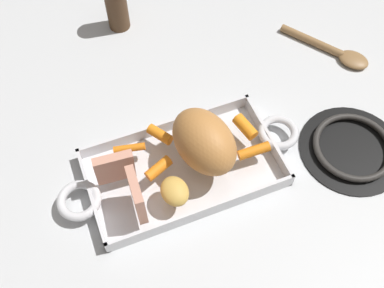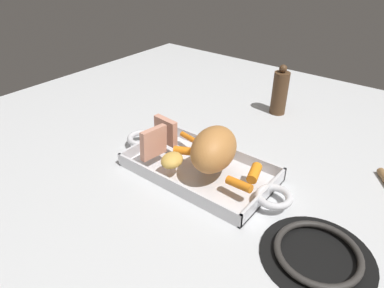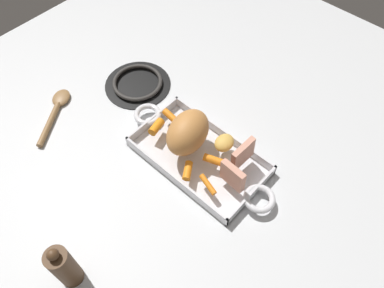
{
  "view_description": "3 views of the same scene",
  "coord_description": "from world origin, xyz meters",
  "px_view_note": "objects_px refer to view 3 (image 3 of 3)",
  "views": [
    {
      "loc": [
        0.14,
        0.39,
        0.75
      ],
      "look_at": [
        -0.02,
        -0.01,
        0.07
      ],
      "focal_mm": 42.09,
      "sensor_mm": 36.0,
      "label": 1
    },
    {
      "loc": [
        -0.4,
        0.54,
        0.49
      ],
      "look_at": [
        0.03,
        -0.0,
        0.07
      ],
      "focal_mm": 31.77,
      "sensor_mm": 36.0,
      "label": 2
    },
    {
      "loc": [
        0.35,
        -0.41,
        0.85
      ],
      "look_at": [
        -0.02,
        -0.01,
        0.06
      ],
      "focal_mm": 34.97,
      "sensor_mm": 36.0,
      "label": 3
    }
  ],
  "objects_px": {
    "baby_carrot_southeast": "(214,159)",
    "stove_burner_rear": "(138,83)",
    "roast_slice_thick": "(233,176)",
    "roasting_dish": "(199,156)",
    "serving_spoon": "(56,109)",
    "baby_carrot_long": "(188,171)",
    "baby_carrot_short": "(156,127)",
    "baby_carrot_center_left": "(208,184)",
    "roast_slice_thin": "(243,154)",
    "pork_roast": "(187,133)",
    "pepper_mill": "(64,267)",
    "baby_carrot_northwest": "(172,117)",
    "potato_golden_large": "(224,143)"
  },
  "relations": [
    {
      "from": "roast_slice_thin",
      "to": "pepper_mill",
      "type": "relative_size",
      "value": 0.46
    },
    {
      "from": "roast_slice_thin",
      "to": "serving_spoon",
      "type": "distance_m",
      "value": 0.57
    },
    {
      "from": "baby_carrot_northwest",
      "to": "baby_carrot_southeast",
      "type": "relative_size",
      "value": 1.17
    },
    {
      "from": "roast_slice_thin",
      "to": "pepper_mill",
      "type": "xyz_separation_m",
      "value": [
        -0.1,
        -0.47,
        0.0
      ]
    },
    {
      "from": "roast_slice_thick",
      "to": "potato_golden_large",
      "type": "relative_size",
      "value": 1.17
    },
    {
      "from": "baby_carrot_short",
      "to": "baby_carrot_long",
      "type": "xyz_separation_m",
      "value": [
        0.16,
        -0.04,
        -0.0
      ]
    },
    {
      "from": "baby_carrot_center_left",
      "to": "potato_golden_large",
      "type": "bearing_deg",
      "value": 111.28
    },
    {
      "from": "baby_carrot_center_left",
      "to": "pepper_mill",
      "type": "distance_m",
      "value": 0.37
    },
    {
      "from": "baby_carrot_southeast",
      "to": "serving_spoon",
      "type": "height_order",
      "value": "baby_carrot_southeast"
    },
    {
      "from": "pork_roast",
      "to": "baby_carrot_southeast",
      "type": "relative_size",
      "value": 2.76
    },
    {
      "from": "baby_carrot_long",
      "to": "roasting_dish",
      "type": "bearing_deg",
      "value": 107.27
    },
    {
      "from": "baby_carrot_southeast",
      "to": "stove_burner_rear",
      "type": "bearing_deg",
      "value": 169.19
    },
    {
      "from": "pepper_mill",
      "to": "baby_carrot_northwest",
      "type": "bearing_deg",
      "value": 105.85
    },
    {
      "from": "roasting_dish",
      "to": "baby_carrot_northwest",
      "type": "relative_size",
      "value": 7.88
    },
    {
      "from": "serving_spoon",
      "to": "baby_carrot_long",
      "type": "bearing_deg",
      "value": -112.8
    },
    {
      "from": "roasting_dish",
      "to": "roast_slice_thin",
      "type": "relative_size",
      "value": 6.4
    },
    {
      "from": "roasting_dish",
      "to": "stove_burner_rear",
      "type": "distance_m",
      "value": 0.33
    },
    {
      "from": "stove_burner_rear",
      "to": "pepper_mill",
      "type": "relative_size",
      "value": 1.26
    },
    {
      "from": "baby_carrot_short",
      "to": "potato_golden_large",
      "type": "relative_size",
      "value": 0.86
    },
    {
      "from": "roast_slice_thick",
      "to": "stove_burner_rear",
      "type": "bearing_deg",
      "value": 168.43
    },
    {
      "from": "pork_roast",
      "to": "roast_slice_thick",
      "type": "xyz_separation_m",
      "value": [
        0.16,
        -0.01,
        -0.01
      ]
    },
    {
      "from": "roast_slice_thin",
      "to": "stove_burner_rear",
      "type": "xyz_separation_m",
      "value": [
        -0.42,
        0.03,
        -0.06
      ]
    },
    {
      "from": "roast_slice_thick",
      "to": "pepper_mill",
      "type": "distance_m",
      "value": 0.42
    },
    {
      "from": "roasting_dish",
      "to": "pork_roast",
      "type": "xyz_separation_m",
      "value": [
        -0.04,
        -0.0,
        0.07
      ]
    },
    {
      "from": "baby_carrot_southeast",
      "to": "baby_carrot_short",
      "type": "height_order",
      "value": "baby_carrot_short"
    },
    {
      "from": "baby_carrot_short",
      "to": "baby_carrot_center_left",
      "type": "relative_size",
      "value": 0.86
    },
    {
      "from": "roasting_dish",
      "to": "serving_spoon",
      "type": "distance_m",
      "value": 0.45
    },
    {
      "from": "roasting_dish",
      "to": "baby_carrot_short",
      "type": "height_order",
      "value": "baby_carrot_short"
    },
    {
      "from": "baby_carrot_center_left",
      "to": "baby_carrot_long",
      "type": "xyz_separation_m",
      "value": [
        -0.06,
        -0.01,
        0.0
      ]
    },
    {
      "from": "pepper_mill",
      "to": "baby_carrot_southeast",
      "type": "bearing_deg",
      "value": 83.66
    },
    {
      "from": "roast_slice_thick",
      "to": "baby_carrot_short",
      "type": "bearing_deg",
      "value": -178.23
    },
    {
      "from": "baby_carrot_northwest",
      "to": "baby_carrot_short",
      "type": "distance_m",
      "value": 0.05
    },
    {
      "from": "potato_golden_large",
      "to": "pepper_mill",
      "type": "height_order",
      "value": "pepper_mill"
    },
    {
      "from": "roast_slice_thin",
      "to": "roasting_dish",
      "type": "bearing_deg",
      "value": -154.1
    },
    {
      "from": "pork_roast",
      "to": "baby_carrot_short",
      "type": "xyz_separation_m",
      "value": [
        -0.09,
        -0.02,
        -0.04
      ]
    },
    {
      "from": "stove_burner_rear",
      "to": "serving_spoon",
      "type": "xyz_separation_m",
      "value": [
        -0.1,
        -0.23,
        0.0
      ]
    },
    {
      "from": "baby_carrot_southeast",
      "to": "baby_carrot_long",
      "type": "relative_size",
      "value": 1.03
    },
    {
      "from": "roast_slice_thick",
      "to": "stove_burner_rear",
      "type": "xyz_separation_m",
      "value": [
        -0.44,
        0.09,
        -0.06
      ]
    },
    {
      "from": "serving_spoon",
      "to": "pepper_mill",
      "type": "height_order",
      "value": "pepper_mill"
    },
    {
      "from": "baby_carrot_northwest",
      "to": "roast_slice_thin",
      "type": "bearing_deg",
      "value": 4.95
    },
    {
      "from": "pepper_mill",
      "to": "potato_golden_large",
      "type": "bearing_deg",
      "value": 85.56
    },
    {
      "from": "baby_carrot_long",
      "to": "serving_spoon",
      "type": "height_order",
      "value": "baby_carrot_long"
    },
    {
      "from": "stove_burner_rear",
      "to": "baby_carrot_southeast",
      "type": "bearing_deg",
      "value": -10.81
    },
    {
      "from": "baby_carrot_long",
      "to": "potato_golden_large",
      "type": "relative_size",
      "value": 0.84
    },
    {
      "from": "baby_carrot_short",
      "to": "pepper_mill",
      "type": "xyz_separation_m",
      "value": [
        0.13,
        -0.4,
        0.03
      ]
    },
    {
      "from": "roast_slice_thick",
      "to": "baby_carrot_southeast",
      "type": "distance_m",
      "value": 0.08
    },
    {
      "from": "baby_carrot_long",
      "to": "potato_golden_large",
      "type": "distance_m",
      "value": 0.13
    },
    {
      "from": "roasting_dish",
      "to": "roast_slice_thin",
      "type": "bearing_deg",
      "value": 25.9
    },
    {
      "from": "roast_slice_thin",
      "to": "pepper_mill",
      "type": "distance_m",
      "value": 0.48
    },
    {
      "from": "baby_carrot_center_left",
      "to": "serving_spoon",
      "type": "height_order",
      "value": "baby_carrot_center_left"
    }
  ]
}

